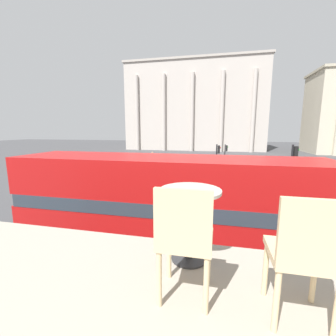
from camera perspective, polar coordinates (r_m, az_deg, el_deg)
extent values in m
cylinder|color=black|center=(10.06, 25.14, -17.80)|extent=(1.01, 0.22, 1.01)
cylinder|color=black|center=(8.00, 29.31, -25.80)|extent=(1.01, 0.22, 1.01)
cylinder|color=black|center=(11.37, -19.52, -14.18)|extent=(1.01, 0.22, 1.01)
cylinder|color=black|center=(9.59, -27.86, -19.44)|extent=(1.01, 0.22, 1.01)
cube|color=#B71414|center=(8.49, -0.55, -15.33)|extent=(10.75, 2.49, 1.81)
cube|color=#2D3842|center=(8.07, -0.56, -8.05)|extent=(10.53, 2.51, 0.45)
cube|color=#B71414|center=(7.85, -0.57, -1.95)|extent=(10.75, 2.49, 1.30)
cylinder|color=#2D2D30|center=(2.47, 5.38, -21.79)|extent=(0.36, 0.36, 0.02)
cylinder|color=#2D2D30|center=(2.30, 5.53, -14.34)|extent=(0.07, 0.07, 0.68)
cylinder|color=beige|center=(2.18, 5.68, -5.79)|extent=(0.60, 0.60, 0.03)
cylinder|color=#D1B789|center=(2.11, 0.29, -21.02)|extent=(0.04, 0.04, 0.44)
cylinder|color=#D1B789|center=(2.07, 10.23, -21.76)|extent=(0.04, 0.04, 0.44)
cylinder|color=#D1B789|center=(1.83, -2.25, -26.31)|extent=(0.04, 0.04, 0.44)
cylinder|color=#D1B789|center=(1.79, 9.69, -27.41)|extent=(0.04, 0.04, 0.44)
cube|color=#D1B789|center=(1.82, 4.59, -17.57)|extent=(0.40, 0.40, 0.05)
cube|color=#D1B789|center=(1.55, 3.75, -12.85)|extent=(0.40, 0.04, 0.42)
cylinder|color=#D1B789|center=(2.07, 23.54, -22.49)|extent=(0.04, 0.04, 0.44)
cylinder|color=#D1B789|center=(2.16, 33.11, -21.85)|extent=(0.04, 0.04, 0.44)
cylinder|color=#D1B789|center=(1.80, 25.80, -28.15)|extent=(0.04, 0.04, 0.44)
cube|color=#D1B789|center=(1.85, 30.55, -18.41)|extent=(0.40, 0.40, 0.05)
cube|color=#D1B789|center=(1.60, 33.29, -13.81)|extent=(0.40, 0.04, 0.42)
cube|color=#BCB2A8|center=(60.45, 6.85, 14.85)|extent=(33.89, 11.55, 21.07)
cube|color=#ADA399|center=(62.37, 7.07, 24.76)|extent=(34.49, 12.15, 0.50)
cylinder|color=#BCB2A8|center=(57.32, -7.86, 13.53)|extent=(0.90, 0.90, 17.91)
cylinder|color=#BCB2A8|center=(55.34, -1.07, 13.76)|extent=(0.90, 0.90, 17.91)
cylinder|color=#BCB2A8|center=(54.15, 6.12, 13.80)|extent=(0.90, 0.90, 17.91)
cylinder|color=#BCB2A8|center=(53.78, 13.52, 13.62)|extent=(0.90, 0.90, 17.91)
cylinder|color=#BCB2A8|center=(54.27, 20.88, 13.23)|extent=(0.90, 0.90, 17.91)
cylinder|color=black|center=(15.15, 28.54, -2.62)|extent=(0.12, 0.12, 4.16)
cube|color=black|center=(14.97, 29.70, 3.48)|extent=(0.20, 0.24, 0.70)
sphere|color=green|center=(14.99, 30.15, 4.02)|extent=(0.14, 0.14, 0.14)
cylinder|color=black|center=(20.39, 12.12, 0.65)|extent=(0.12, 0.12, 3.75)
cube|color=black|center=(20.22, 12.77, 4.62)|extent=(0.20, 0.24, 0.70)
sphere|color=red|center=(20.21, 13.10, 5.03)|extent=(0.14, 0.14, 0.14)
cylinder|color=black|center=(27.14, 14.18, 2.32)|extent=(0.12, 0.12, 3.33)
cube|color=black|center=(27.02, 14.67, 4.86)|extent=(0.20, 0.24, 0.70)
sphere|color=green|center=(27.01, 14.92, 5.17)|extent=(0.14, 0.14, 0.14)
cylinder|color=black|center=(26.78, -2.56, -0.44)|extent=(0.60, 0.18, 0.60)
cylinder|color=black|center=(25.12, -3.60, -1.13)|extent=(0.60, 0.18, 0.60)
cylinder|color=black|center=(27.64, -8.17, -0.22)|extent=(0.60, 0.18, 0.60)
cylinder|color=black|center=(26.04, -9.53, -0.86)|extent=(0.60, 0.18, 0.60)
cube|color=black|center=(26.31, -6.01, -0.06)|extent=(4.20, 1.75, 0.55)
cube|color=#2D3842|center=(26.29, -6.44, 1.08)|extent=(1.89, 1.61, 0.50)
cylinder|color=black|center=(18.74, 28.65, -6.06)|extent=(0.60, 0.18, 0.60)
cylinder|color=black|center=(17.13, 30.24, -7.59)|extent=(0.60, 0.18, 0.60)
cylinder|color=black|center=(18.15, 20.09, -5.93)|extent=(0.60, 0.18, 0.60)
cylinder|color=black|center=(16.49, 20.85, -7.53)|extent=(0.60, 0.18, 0.60)
cube|color=#B2B5BA|center=(17.50, 25.07, -5.90)|extent=(4.20, 1.75, 0.55)
cube|color=#2D3842|center=(17.33, 24.55, -4.21)|extent=(1.89, 1.61, 0.50)
cylinder|color=#282B33|center=(33.37, -4.14, 1.79)|extent=(0.14, 0.14, 0.87)
cylinder|color=#282B33|center=(33.32, -3.84, 1.78)|extent=(0.14, 0.14, 0.87)
cylinder|color=yellow|center=(33.25, -4.01, 3.12)|extent=(0.32, 0.32, 0.69)
sphere|color=tan|center=(33.20, -4.02, 3.92)|extent=(0.24, 0.24, 0.24)
cylinder|color=#282B33|center=(34.29, 28.58, 0.78)|extent=(0.14, 0.14, 0.80)
cylinder|color=#282B33|center=(34.34, 28.87, 0.77)|extent=(0.14, 0.14, 0.80)
cylinder|color=#284799|center=(34.23, 28.82, 1.96)|extent=(0.32, 0.32, 0.64)
sphere|color=tan|center=(34.19, 28.88, 2.67)|extent=(0.22, 0.22, 0.22)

